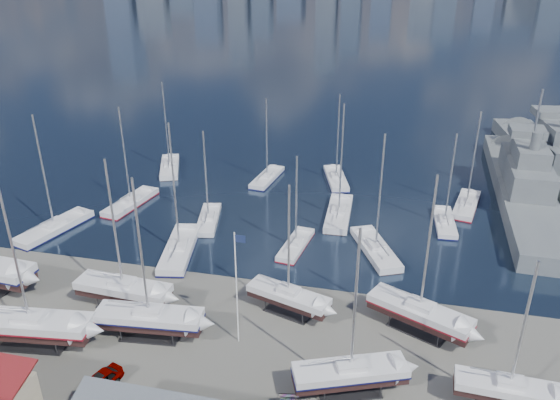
% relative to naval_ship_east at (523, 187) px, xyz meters
% --- Properties ---
extents(ground, '(1400.00, 1400.00, 0.00)m').
position_rel_naval_ship_east_xyz_m(ground, '(-34.42, -40.60, -1.66)').
color(ground, '#605E59').
rests_on(ground, ground).
extents(water, '(1400.00, 600.00, 0.40)m').
position_rel_naval_ship_east_xyz_m(water, '(-34.42, 269.40, -1.81)').
color(water, '#172236').
rests_on(water, ground).
extents(sailboat_cradle_1, '(11.75, 4.59, 18.31)m').
position_rel_naval_ship_east_xyz_m(sailboat_cradle_1, '(-50.58, -45.85, 0.53)').
color(sailboat_cradle_1, '#2D2D33').
rests_on(sailboat_cradle_1, ground).
extents(sailboat_cradle_2, '(10.26, 3.41, 16.48)m').
position_rel_naval_ship_east_xyz_m(sailboat_cradle_2, '(-45.09, -38.35, 0.44)').
color(sailboat_cradle_2, '#2D2D33').
rests_on(sailboat_cradle_2, ground).
extents(sailboat_cradle_3, '(10.56, 3.89, 16.64)m').
position_rel_naval_ship_east_xyz_m(sailboat_cradle_3, '(-40.35, -42.27, 0.44)').
color(sailboat_cradle_3, '#2D2D33').
rests_on(sailboat_cradle_3, ground).
extents(sailboat_cradle_4, '(9.05, 4.97, 14.36)m').
position_rel_naval_ship_east_xyz_m(sailboat_cradle_4, '(-28.16, -35.68, 0.33)').
color(sailboat_cradle_4, '#2D2D33').
rests_on(sailboat_cradle_4, ground).
extents(sailboat_cradle_5, '(9.98, 6.06, 15.65)m').
position_rel_naval_ship_east_xyz_m(sailboat_cradle_5, '(-20.82, -45.30, 0.39)').
color(sailboat_cradle_5, '#2D2D33').
rests_on(sailboat_cradle_5, ground).
extents(sailboat_cradle_6, '(10.51, 6.97, 16.55)m').
position_rel_naval_ship_east_xyz_m(sailboat_cradle_6, '(-15.17, -35.62, 0.44)').
color(sailboat_cradle_6, '#2D2D33').
rests_on(sailboat_cradle_6, ground).
extents(sailboat_cradle_7, '(8.54, 2.73, 13.96)m').
position_rel_naval_ship_east_xyz_m(sailboat_cradle_7, '(-8.17, -44.20, 0.31)').
color(sailboat_cradle_7, '#2D2D33').
rests_on(sailboat_cradle_7, ground).
extents(sailboat_moored_0, '(6.03, 11.57, 16.66)m').
position_rel_naval_ship_east_xyz_m(sailboat_moored_0, '(-62.08, -25.26, -1.35)').
color(sailboat_moored_0, black).
rests_on(sailboat_moored_0, water).
extents(sailboat_moored_1, '(4.56, 10.62, 15.37)m').
position_rel_naval_ship_east_xyz_m(sailboat_moored_1, '(-55.96, -15.66, -1.36)').
color(sailboat_moored_1, black).
rests_on(sailboat_moored_1, water).
extents(sailboat_moored_2, '(6.43, 10.64, 15.55)m').
position_rel_naval_ship_east_xyz_m(sailboat_moored_2, '(-56.07, -1.30, -1.34)').
color(sailboat_moored_2, black).
rests_on(sailboat_moored_2, water).
extents(sailboat_moored_3, '(5.40, 12.05, 17.41)m').
position_rel_naval_ship_east_xyz_m(sailboat_moored_3, '(-43.76, -26.79, -1.35)').
color(sailboat_moored_3, black).
rests_on(sailboat_moored_3, water).
extents(sailboat_moored_4, '(4.40, 9.37, 13.65)m').
position_rel_naval_ship_east_xyz_m(sailboat_moored_4, '(-43.04, -18.32, -1.34)').
color(sailboat_moored_4, black).
rests_on(sailboat_moored_4, water).
extents(sailboat_moored_5, '(3.82, 9.65, 14.04)m').
position_rel_naval_ship_east_xyz_m(sailboat_moored_5, '(-38.89, -2.02, -1.36)').
color(sailboat_moored_5, black).
rests_on(sailboat_moored_5, water).
extents(sailboat_moored_6, '(3.48, 8.80, 12.80)m').
position_rel_naval_ship_east_xyz_m(sailboat_moored_6, '(-30.06, -22.41, -1.36)').
color(sailboat_moored_6, black).
rests_on(sailboat_moored_6, water).
extents(sailboat_moored_7, '(3.54, 11.30, 16.91)m').
position_rel_naval_ship_east_xyz_m(sailboat_moored_7, '(-25.92, -12.62, -1.34)').
color(sailboat_moored_7, black).
rests_on(sailboat_moored_7, water).
extents(sailboat_moored_8, '(5.44, 10.29, 14.82)m').
position_rel_naval_ship_east_xyz_m(sailboat_moored_8, '(-27.99, 0.05, -1.36)').
color(sailboat_moored_8, black).
rests_on(sailboat_moored_8, water).
extents(sailboat_moored_9, '(7.14, 10.89, 16.03)m').
position_rel_naval_ship_east_xyz_m(sailboat_moored_9, '(-20.26, -21.35, -1.34)').
color(sailboat_moored_9, black).
rests_on(sailboat_moored_9, water).
extents(sailboat_moored_10, '(3.10, 9.20, 13.54)m').
position_rel_naval_ship_east_xyz_m(sailboat_moored_10, '(-11.64, -11.84, -1.36)').
color(sailboat_moored_10, black).
rests_on(sailboat_moored_10, water).
extents(sailboat_moored_11, '(4.84, 10.36, 14.95)m').
position_rel_naval_ship_east_xyz_m(sailboat_moored_11, '(-8.32, -5.59, -1.36)').
color(sailboat_moored_11, black).
rests_on(sailboat_moored_11, water).
extents(naval_ship_east, '(8.08, 45.10, 18.05)m').
position_rel_naval_ship_east_xyz_m(naval_ship_east, '(0.00, 0.00, 0.00)').
color(naval_ship_east, '#585D61').
rests_on(naval_ship_east, water).
extents(naval_ship_west, '(13.26, 46.34, 18.12)m').
position_rel_naval_ship_east_xyz_m(naval_ship_west, '(6.28, 11.80, 0.00)').
color(naval_ship_west, '#585D61').
rests_on(naval_ship_west, water).
extents(car_a, '(3.11, 4.81, 1.52)m').
position_rel_naval_ship_east_xyz_m(car_a, '(-41.58, -49.78, -0.90)').
color(car_a, gray).
rests_on(car_a, ground).
extents(flagpole, '(1.04, 0.12, 11.81)m').
position_rel_naval_ship_east_xyz_m(flagpole, '(-31.79, -41.09, 5.13)').
color(flagpole, white).
rests_on(flagpole, ground).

